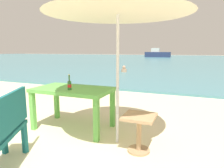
{
  "coord_description": "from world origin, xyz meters",
  "views": [
    {
      "loc": [
        1.69,
        -1.54,
        1.44
      ],
      "look_at": [
        -0.15,
        3.0,
        0.6
      ],
      "focal_mm": 31.86,
      "sensor_mm": 36.0,
      "label": 1
    }
  ],
  "objects_px": {
    "boat_barge": "(157,54)",
    "side_table_wood": "(139,128)",
    "swimmer_person": "(124,70)",
    "beer_bottle_amber": "(69,85)",
    "patio_umbrella": "(118,1)",
    "picnic_table_green": "(73,94)"
  },
  "relations": [
    {
      "from": "picnic_table_green",
      "to": "side_table_wood",
      "type": "bearing_deg",
      "value": -16.58
    },
    {
      "from": "beer_bottle_amber",
      "to": "picnic_table_green",
      "type": "bearing_deg",
      "value": 104.57
    },
    {
      "from": "picnic_table_green",
      "to": "side_table_wood",
      "type": "height_order",
      "value": "picnic_table_green"
    },
    {
      "from": "side_table_wood",
      "to": "boat_barge",
      "type": "distance_m",
      "value": 36.97
    },
    {
      "from": "swimmer_person",
      "to": "patio_umbrella",
      "type": "bearing_deg",
      "value": -72.0
    },
    {
      "from": "patio_umbrella",
      "to": "swimmer_person",
      "type": "height_order",
      "value": "patio_umbrella"
    },
    {
      "from": "picnic_table_green",
      "to": "boat_barge",
      "type": "relative_size",
      "value": 0.29
    },
    {
      "from": "patio_umbrella",
      "to": "picnic_table_green",
      "type": "bearing_deg",
      "value": 165.64
    },
    {
      "from": "patio_umbrella",
      "to": "boat_barge",
      "type": "height_order",
      "value": "patio_umbrella"
    },
    {
      "from": "boat_barge",
      "to": "side_table_wood",
      "type": "bearing_deg",
      "value": -81.01
    },
    {
      "from": "beer_bottle_amber",
      "to": "patio_umbrella",
      "type": "bearing_deg",
      "value": -5.09
    },
    {
      "from": "beer_bottle_amber",
      "to": "patio_umbrella",
      "type": "xyz_separation_m",
      "value": [
        0.91,
        -0.08,
        1.26
      ]
    },
    {
      "from": "swimmer_person",
      "to": "boat_barge",
      "type": "xyz_separation_m",
      "value": [
        -2.48,
        27.4,
        0.47
      ]
    },
    {
      "from": "patio_umbrella",
      "to": "beer_bottle_amber",
      "type": "bearing_deg",
      "value": 174.91
    },
    {
      "from": "swimmer_person",
      "to": "boat_barge",
      "type": "distance_m",
      "value": 27.51
    },
    {
      "from": "side_table_wood",
      "to": "swimmer_person",
      "type": "distance_m",
      "value": 9.7
    },
    {
      "from": "beer_bottle_amber",
      "to": "patio_umbrella",
      "type": "distance_m",
      "value": 1.56
    },
    {
      "from": "swimmer_person",
      "to": "boat_barge",
      "type": "relative_size",
      "value": 0.09
    },
    {
      "from": "side_table_wood",
      "to": "swimmer_person",
      "type": "height_order",
      "value": "side_table_wood"
    },
    {
      "from": "patio_umbrella",
      "to": "side_table_wood",
      "type": "distance_m",
      "value": 1.81
    },
    {
      "from": "patio_umbrella",
      "to": "side_table_wood",
      "type": "xyz_separation_m",
      "value": [
        0.39,
        -0.15,
        -1.76
      ]
    },
    {
      "from": "picnic_table_green",
      "to": "boat_barge",
      "type": "height_order",
      "value": "boat_barge"
    }
  ]
}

